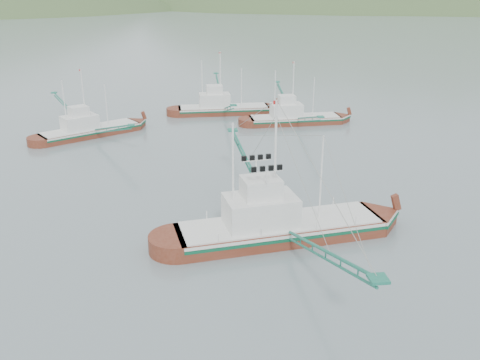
{
  "coord_description": "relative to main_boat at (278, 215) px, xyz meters",
  "views": [
    {
      "loc": [
        -4.9,
        -37.3,
        19.71
      ],
      "look_at": [
        0.0,
        6.0,
        3.2
      ],
      "focal_mm": 40.0,
      "sensor_mm": 36.0,
      "label": 1
    }
  ],
  "objects": [
    {
      "name": "ground",
      "position": [
        -2.45,
        -0.86,
        -2.04
      ],
      "size": [
        1200.0,
        1200.0,
        0.0
      ],
      "primitive_type": "plane",
      "color": "slate",
      "rests_on": "ground"
    },
    {
      "name": "headland_right",
      "position": [
        237.55,
        429.14,
        -2.04
      ],
      "size": [
        684.0,
        432.0,
        306.0
      ],
      "primitive_type": "ellipsoid",
      "color": "#3F582D",
      "rests_on": "ground"
    },
    {
      "name": "main_boat",
      "position": [
        0.0,
        0.0,
        0.0
      ],
      "size": [
        17.16,
        30.01,
        12.23
      ],
      "rotation": [
        0.0,
        0.0,
        0.15
      ],
      "color": "#602414",
      "rests_on": "ground"
    },
    {
      "name": "bg_boat_left",
      "position": [
        -19.5,
        32.29,
        -0.01
      ],
      "size": [
        16.44,
        21.61,
        9.6
      ],
      "rotation": [
        0.0,
        0.0,
        0.56
      ],
      "color": "#602414",
      "rests_on": "ground"
    },
    {
      "name": "bg_boat_far",
      "position": [
        -0.94,
        42.72,
        -0.64
      ],
      "size": [
        13.99,
        25.23,
        10.2
      ],
      "rotation": [
        0.0,
        0.0,
        0.02
      ],
      "color": "#602414",
      "rests_on": "ground"
    },
    {
      "name": "bg_boat_right",
      "position": [
        8.77,
        35.52,
        -0.72
      ],
      "size": [
        13.21,
        23.68,
        9.58
      ],
      "rotation": [
        0.0,
        0.0,
        0.05
      ],
      "color": "#602414",
      "rests_on": "ground"
    }
  ]
}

